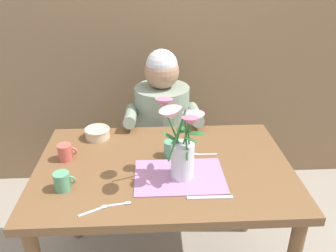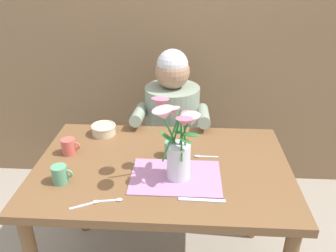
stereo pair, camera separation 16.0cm
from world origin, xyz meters
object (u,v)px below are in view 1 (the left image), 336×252
Objects in this scene: tea_cup at (62,181)px; ceramic_mug at (65,152)px; dinner_knife at (210,197)px; flower_vase at (182,142)px; seated_person at (162,136)px; coffee_cup at (171,149)px; ceramic_bowl at (97,133)px.

tea_cup is 1.00× the size of ceramic_mug.
ceramic_mug is (-0.04, 0.24, 0.00)m from tea_cup.
ceramic_mug is at bearing 154.25° from dinner_knife.
dinner_knife is 2.04× the size of ceramic_mug.
flower_vase is 0.53m from tea_cup.
seated_person reaches higher than ceramic_mug.
coffee_cup and tea_cup have the same top height.
ceramic_bowl is at bearing 151.58° from coffee_cup.
ceramic_mug is at bearing -120.03° from ceramic_bowl.
ceramic_mug is (-0.65, 0.33, 0.04)m from dinner_knife.
coffee_cup reaches higher than dinner_knife.
tea_cup reaches higher than dinner_knife.
ceramic_bowl is 1.46× the size of tea_cup.
ceramic_mug is at bearing -179.37° from coffee_cup.
tea_cup is (-0.45, -0.78, 0.22)m from seated_person.
flower_vase is at bearing -18.37° from ceramic_mug.
tea_cup is at bearing -122.86° from seated_person.
tea_cup is (-0.51, -0.06, -0.14)m from flower_vase.
coffee_cup and ceramic_mug have the same top height.
ceramic_mug is at bearing -134.90° from seated_person.
tea_cup reaches higher than ceramic_bowl.
tea_cup is (-0.61, 0.09, 0.04)m from dinner_knife.
seated_person is 0.93m from tea_cup.
ceramic_mug reaches higher than dinner_knife.
seated_person is 12.20× the size of ceramic_mug.
coffee_cup is (-0.03, 0.19, -0.14)m from flower_vase.
coffee_cup reaches higher than ceramic_bowl.
coffee_cup is at bearing 113.70° from dinner_knife.
seated_person reaches higher than ceramic_bowl.
flower_vase reaches higher than tea_cup.
flower_vase is 4.05× the size of tea_cup.
coffee_cup is (0.02, -0.54, 0.22)m from seated_person.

